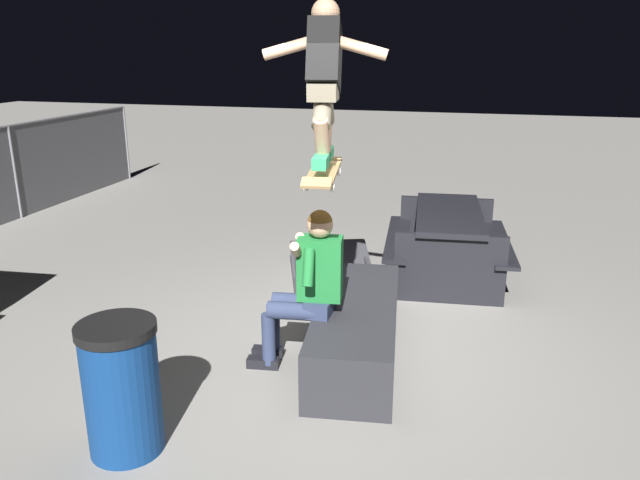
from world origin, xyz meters
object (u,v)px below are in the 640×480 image
(trash_bin, at_px, (122,388))
(person_sitting_on_ledge, at_px, (307,282))
(ledge_box_main, at_px, (356,329))
(skateboard, at_px, (323,173))
(picnic_table_back, at_px, (448,233))
(skater_airborne, at_px, (324,74))
(kicker_ramp, at_px, (332,272))

(trash_bin, bearing_deg, person_sitting_on_ledge, -31.04)
(ledge_box_main, bearing_deg, skateboard, 147.02)
(ledge_box_main, height_order, person_sitting_on_ledge, person_sitting_on_ledge)
(person_sitting_on_ledge, bearing_deg, picnic_table_back, -21.75)
(ledge_box_main, relative_size, picnic_table_back, 1.06)
(person_sitting_on_ledge, xyz_separation_m, skateboard, (-0.05, -0.15, 0.88))
(skater_airborne, bearing_deg, trash_bin, 145.02)
(person_sitting_on_ledge, bearing_deg, ledge_box_main, -52.85)
(skater_airborne, xyz_separation_m, kicker_ramp, (2.00, 0.43, -2.23))
(kicker_ramp, relative_size, picnic_table_back, 0.78)
(person_sitting_on_ledge, relative_size, picnic_table_back, 0.72)
(skateboard, relative_size, trash_bin, 1.19)
(person_sitting_on_ledge, height_order, trash_bin, person_sitting_on_ledge)
(kicker_ramp, bearing_deg, trash_bin, 171.12)
(kicker_ramp, bearing_deg, person_sitting_on_ledge, -171.80)
(kicker_ramp, relative_size, trash_bin, 1.63)
(skateboard, height_order, skater_airborne, skater_airborne)
(person_sitting_on_ledge, bearing_deg, kicker_ramp, 8.20)
(picnic_table_back, distance_m, trash_bin, 4.10)
(ledge_box_main, height_order, kicker_ramp, ledge_box_main)
(kicker_ramp, xyz_separation_m, picnic_table_back, (0.35, -1.23, 0.44))
(ledge_box_main, xyz_separation_m, trash_bin, (-1.61, 1.16, 0.21))
(person_sitting_on_ledge, height_order, skateboard, skateboard)
(ledge_box_main, relative_size, person_sitting_on_ledge, 1.48)
(kicker_ramp, xyz_separation_m, trash_bin, (-3.35, 0.52, 0.39))
(skateboard, distance_m, kicker_ramp, 2.61)
(skateboard, bearing_deg, ledge_box_main, -32.98)
(skateboard, distance_m, trash_bin, 1.99)
(ledge_box_main, distance_m, picnic_table_back, 2.19)
(kicker_ramp, height_order, trash_bin, trash_bin)
(kicker_ramp, bearing_deg, ledge_box_main, -159.86)
(person_sitting_on_ledge, relative_size, skateboard, 1.25)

